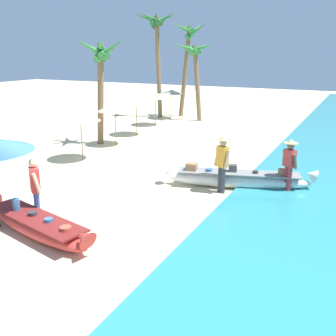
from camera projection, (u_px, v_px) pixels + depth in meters
ground_plane at (57, 218)px, 10.38m from camera, size 80.00×80.00×0.00m
boat_red_foreground at (36, 225)px, 9.33m from camera, size 4.01×1.54×0.76m
boat_white_midground at (238, 179)px, 12.58m from camera, size 4.76×1.95×0.79m
person_vendor_hatted at (222, 160)px, 11.95m from camera, size 0.58×0.47×1.80m
person_tourist_customer at (35, 187)px, 9.84m from camera, size 0.55×0.51×1.69m
person_vendor_assistant at (289, 162)px, 11.92m from camera, size 0.55×0.49×1.71m
parasol_row_0 at (80, 117)px, 15.43m from camera, size 1.60×1.60×1.91m
parasol_row_1 at (115, 108)px, 17.96m from camera, size 1.60×1.60×1.91m
parasol_row_2 at (136, 102)px, 20.13m from camera, size 1.60×1.60×1.91m
parasol_row_3 at (155, 96)px, 22.87m from camera, size 1.60×1.60×1.91m
parasol_row_4 at (170, 91)px, 25.19m from camera, size 1.60×1.60×1.91m
palm_tree_tall_inland at (157, 33)px, 24.78m from camera, size 2.73×2.60×6.65m
palm_tree_leaning_seaward at (195, 57)px, 23.98m from camera, size 2.73×2.65×4.85m
palm_tree_mid_cluster at (188, 42)px, 25.06m from camera, size 2.42×2.59×6.08m
palm_tree_far_behind at (101, 59)px, 17.49m from camera, size 2.83×2.40×4.90m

